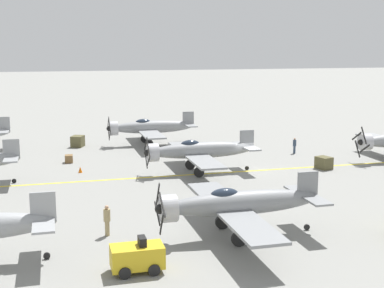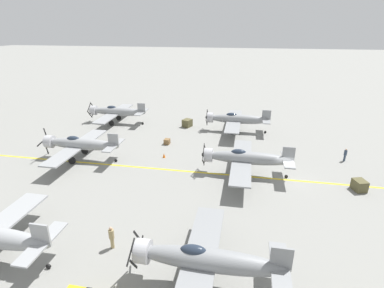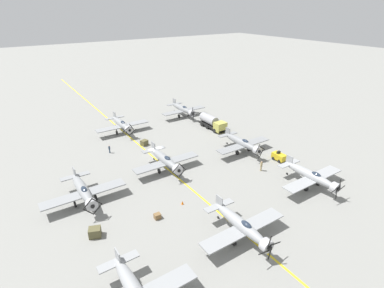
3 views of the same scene
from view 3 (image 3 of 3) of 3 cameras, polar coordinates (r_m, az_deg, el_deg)
ground_plane at (r=56.90m, az=-6.88°, el=-2.90°), size 400.00×400.00×0.00m
taxiway_stripe at (r=56.90m, az=-6.88°, el=-2.89°), size 0.30×160.00×0.01m
airplane_far_center at (r=38.34m, az=9.47°, el=-15.06°), size 12.00×9.98×3.78m
airplane_far_left at (r=50.93m, az=21.81°, el=-5.67°), size 12.00×9.98×3.78m
airplane_mid_right at (r=46.61m, az=-20.00°, el=-8.36°), size 12.00×9.98×3.65m
airplane_mid_center at (r=52.15m, az=-5.08°, el=-3.05°), size 12.00×9.98×3.65m
airplane_near_left at (r=77.68m, az=-1.70°, el=6.67°), size 12.00×9.98×3.77m
airplane_near_center at (r=69.37m, az=-13.22°, el=3.70°), size 12.00×9.98×3.65m
airplane_mid_left at (r=59.10m, az=9.59°, el=0.21°), size 12.00×9.98×3.65m
fuel_tanker at (r=70.14m, az=3.91°, el=4.13°), size 2.67×8.00×2.98m
tow_tractor at (r=58.07m, az=16.24°, el=-2.31°), size 1.57×2.60×1.79m
ground_crew_walking at (r=60.67m, az=-15.46°, el=-0.88°), size 0.36×0.36×1.63m
ground_crew_inspecting at (r=53.65m, az=13.05°, el=-4.02°), size 0.40×0.40×1.85m
supply_crate_by_tanker at (r=40.91m, az=-18.01°, el=-15.70°), size 1.81×1.67×1.22m
supply_crate_mid_lane at (r=42.13m, az=-6.60°, el=-13.48°), size 0.91×0.78×0.73m
supply_crate_outboard at (r=62.62m, az=-9.08°, el=0.25°), size 1.60×1.45×1.11m
traffic_cone at (r=44.47m, az=-1.84°, el=-11.10°), size 0.36×0.36×0.55m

